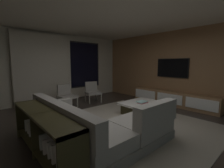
% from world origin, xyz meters
% --- Properties ---
extents(floor, '(9.20, 9.20, 0.00)m').
position_xyz_m(floor, '(0.00, 0.00, 0.00)').
color(floor, '#332B26').
extents(back_wall_with_window, '(6.60, 0.30, 2.70)m').
position_xyz_m(back_wall_with_window, '(-0.06, 3.62, 1.34)').
color(back_wall_with_window, beige).
rests_on(back_wall_with_window, floor).
extents(media_wall, '(0.12, 7.80, 2.70)m').
position_xyz_m(media_wall, '(3.06, 0.00, 1.35)').
color(media_wall, '#8E6642').
rests_on(media_wall, floor).
extents(ceiling, '(8.20, 8.20, 0.00)m').
position_xyz_m(ceiling, '(0.00, 0.00, 2.70)').
color(ceiling, beige).
extents(area_rug, '(3.20, 3.80, 0.01)m').
position_xyz_m(area_rug, '(0.35, -0.10, 0.01)').
color(area_rug, gray).
rests_on(area_rug, floor).
extents(sectional_couch, '(1.98, 2.50, 0.82)m').
position_xyz_m(sectional_couch, '(-0.88, -0.18, 0.29)').
color(sectional_couch, gray).
rests_on(sectional_couch, floor).
extents(coffee_table, '(1.16, 1.16, 0.36)m').
position_xyz_m(coffee_table, '(1.15, 0.12, 0.19)').
color(coffee_table, '#37311A').
rests_on(coffee_table, floor).
extents(book_stack_on_coffee_table, '(0.31, 0.22, 0.06)m').
position_xyz_m(book_stack_on_coffee_table, '(1.08, 0.16, 0.39)').
color(book_stack_on_coffee_table, '#A4484C').
rests_on(book_stack_on_coffee_table, coffee_table).
extents(accent_chair_near_window, '(0.67, 0.68, 0.78)m').
position_xyz_m(accent_chair_near_window, '(0.95, 2.52, 0.43)').
color(accent_chair_near_window, '#B2ADA0').
rests_on(accent_chair_near_window, floor).
extents(accent_chair_by_curtain, '(0.57, 0.59, 0.78)m').
position_xyz_m(accent_chair_by_curtain, '(-0.16, 2.53, 0.43)').
color(accent_chair_by_curtain, '#B2ADA0').
rests_on(accent_chair_by_curtain, floor).
extents(media_console, '(0.46, 3.10, 0.52)m').
position_xyz_m(media_console, '(2.77, 0.05, 0.25)').
color(media_console, '#8E6642').
rests_on(media_console, floor).
extents(mounted_tv, '(0.05, 1.19, 0.69)m').
position_xyz_m(mounted_tv, '(2.95, 0.25, 1.35)').
color(mounted_tv, black).
extents(console_table_behind_couch, '(0.40, 2.10, 0.74)m').
position_xyz_m(console_table_behind_couch, '(-1.79, -0.05, 0.41)').
color(console_table_behind_couch, '#37311A').
rests_on(console_table_behind_couch, floor).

